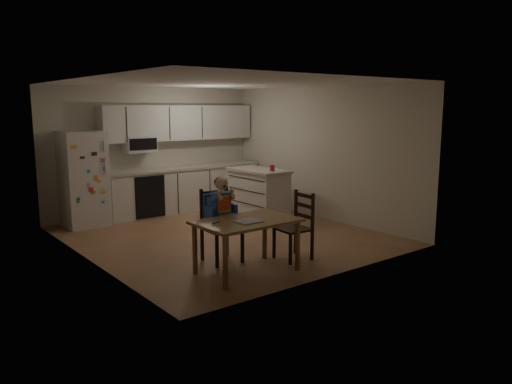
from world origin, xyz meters
The scene contains 10 objects.
room centered at (0.00, 0.48, 1.25)m, with size 4.52×5.01×2.51m.
refrigerator centered at (-1.55, 2.15, 0.85)m, with size 0.72×0.70×1.70m, color silver.
kitchen_run centered at (0.50, 2.24, 0.88)m, with size 3.37×0.62×2.15m.
kitchen_island centered at (1.35, 0.77, 0.47)m, with size 0.67×1.27×0.94m.
red_cup centered at (1.38, 0.40, 1.00)m, with size 0.09×0.09×0.11m, color red.
dining_table centered at (-0.81, -1.72, 0.60)m, with size 1.30×0.83×0.69m.
napkin centered at (-0.86, -1.81, 0.70)m, with size 0.31×0.27×0.01m, color #ADADB2.
toddler_spoon centered at (-1.23, -1.62, 0.70)m, with size 0.02×0.02×0.12m, color #2351B0.
chair_booster centered at (-0.81, -1.10, 0.72)m, with size 0.47×0.47×1.19m.
chair_side centered at (0.13, -1.67, 0.54)m, with size 0.45×0.45×0.95m.
Camera 1 is at (-4.55, -6.69, 2.12)m, focal length 35.00 mm.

